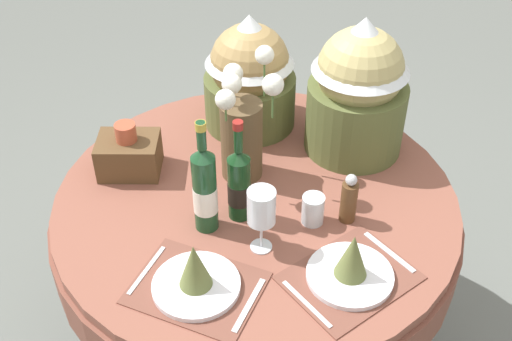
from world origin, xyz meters
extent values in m
cylinder|color=brown|center=(0.00, 0.00, 0.74)|extent=(1.27, 1.27, 0.04)
cylinder|color=brown|center=(0.00, 0.00, 0.65)|extent=(1.30, 1.30, 0.15)
cylinder|color=black|center=(0.00, 0.00, 0.38)|extent=(0.12, 0.12, 0.69)
cylinder|color=black|center=(0.00, 0.00, 0.01)|extent=(0.65, 0.65, 0.03)
cube|color=brown|center=(-0.16, -0.38, 0.76)|extent=(0.41, 0.37, 0.00)
cylinder|color=white|center=(-0.16, -0.38, 0.77)|extent=(0.24, 0.24, 0.02)
cone|color=#606B38|center=(-0.16, -0.38, 0.85)|extent=(0.09, 0.09, 0.14)
cube|color=silver|center=(-0.30, -0.32, 0.77)|extent=(0.08, 0.18, 0.00)
cube|color=silver|center=(-0.02, -0.44, 0.77)|extent=(0.09, 0.18, 0.00)
cube|color=brown|center=(0.26, -0.34, 0.76)|extent=(0.43, 0.41, 0.00)
cylinder|color=white|center=(0.26, -0.34, 0.77)|extent=(0.24, 0.24, 0.02)
cone|color=#606B38|center=(0.26, -0.34, 0.85)|extent=(0.09, 0.09, 0.14)
cube|color=silver|center=(0.14, -0.43, 0.77)|extent=(0.13, 0.16, 0.00)
cube|color=silver|center=(0.38, -0.24, 0.77)|extent=(0.13, 0.16, 0.00)
cylinder|color=brown|center=(-0.05, 0.12, 0.90)|extent=(0.13, 0.13, 0.27)
sphere|color=white|center=(-0.07, 0.11, 1.11)|extent=(0.06, 0.06, 0.06)
cylinder|color=#4C7038|center=(-0.07, 0.11, 1.06)|extent=(0.01, 0.01, 0.06)
sphere|color=white|center=(-0.09, 0.03, 1.10)|extent=(0.06, 0.06, 0.06)
cylinder|color=#4C7038|center=(-0.09, 0.03, 1.06)|extent=(0.01, 0.01, 0.05)
sphere|color=white|center=(0.05, 0.05, 1.14)|extent=(0.06, 0.06, 0.06)
cylinder|color=#4C7038|center=(0.05, 0.05, 1.08)|extent=(0.01, 0.01, 0.09)
sphere|color=white|center=(0.02, 0.17, 1.17)|extent=(0.06, 0.06, 0.06)
cylinder|color=#4C7038|center=(0.02, 0.17, 1.09)|extent=(0.01, 0.01, 0.12)
sphere|color=white|center=(-0.07, 0.17, 1.11)|extent=(0.06, 0.06, 0.06)
cylinder|color=#4C7038|center=(-0.07, 0.17, 1.06)|extent=(0.01, 0.01, 0.06)
cylinder|color=#143819|center=(-0.05, -0.08, 0.87)|extent=(0.07, 0.07, 0.21)
cylinder|color=black|center=(-0.05, -0.08, 0.85)|extent=(0.07, 0.07, 0.07)
cone|color=#143819|center=(-0.05, -0.08, 0.99)|extent=(0.07, 0.07, 0.03)
cylinder|color=#143819|center=(-0.05, -0.08, 1.06)|extent=(0.03, 0.03, 0.10)
cylinder|color=maroon|center=(-0.05, -0.08, 1.09)|extent=(0.03, 0.03, 0.02)
cylinder|color=#194223|center=(-0.15, -0.13, 0.89)|extent=(0.07, 0.07, 0.26)
cylinder|color=silver|center=(-0.15, -0.13, 0.87)|extent=(0.07, 0.07, 0.09)
cone|color=#194223|center=(-0.15, -0.13, 1.04)|extent=(0.07, 0.07, 0.03)
cylinder|color=#194223|center=(-0.15, -0.13, 1.09)|extent=(0.03, 0.03, 0.09)
cylinder|color=#B29933|center=(-0.15, -0.13, 1.13)|extent=(0.03, 0.03, 0.02)
cylinder|color=silver|center=(0.02, -0.22, 0.76)|extent=(0.06, 0.06, 0.00)
cylinder|color=silver|center=(0.02, -0.22, 0.82)|extent=(0.01, 0.01, 0.10)
cylinder|color=silver|center=(0.02, -0.22, 0.92)|extent=(0.08, 0.08, 0.11)
cylinder|color=silver|center=(0.17, -0.11, 0.81)|extent=(0.07, 0.07, 0.09)
cylinder|color=brown|center=(0.28, -0.10, 0.83)|extent=(0.05, 0.05, 0.14)
sphere|color=#B7B7BC|center=(0.28, -0.10, 0.92)|extent=(0.03, 0.03, 0.03)
cylinder|color=#566033|center=(-0.02, 0.41, 0.86)|extent=(0.32, 0.32, 0.19)
sphere|color=#9E7F4C|center=(-0.02, 0.41, 1.01)|extent=(0.28, 0.28, 0.28)
cone|color=silver|center=(-0.02, 0.41, 1.10)|extent=(0.31, 0.31, 0.18)
cylinder|color=#566033|center=(0.33, 0.27, 0.88)|extent=(0.33, 0.33, 0.24)
sphere|color=tan|center=(0.33, 0.27, 1.06)|extent=(0.28, 0.28, 0.28)
cone|color=silver|center=(0.33, 0.27, 1.15)|extent=(0.32, 0.32, 0.18)
cube|color=brown|center=(-0.41, 0.13, 0.82)|extent=(0.20, 0.15, 0.12)
cylinder|color=#B24C33|center=(-0.41, 0.13, 0.91)|extent=(0.07, 0.07, 0.06)
camera|label=1|loc=(0.01, -1.52, 2.10)|focal=44.94mm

